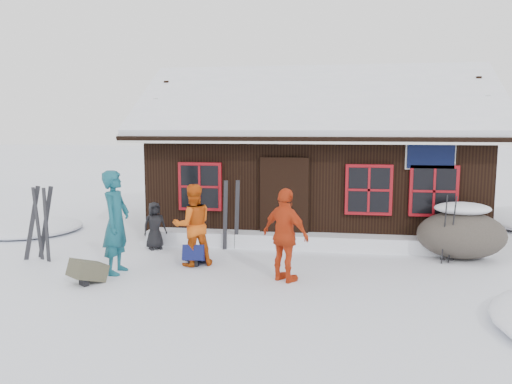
# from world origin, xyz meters

# --- Properties ---
(ground) EXTENTS (120.00, 120.00, 0.00)m
(ground) POSITION_xyz_m (0.00, 0.00, 0.00)
(ground) COLOR white
(ground) RESTS_ON ground
(mountain_hut) EXTENTS (8.90, 6.09, 4.42)m
(mountain_hut) POSITION_xyz_m (1.50, 4.98, 1.58)
(mountain_hut) COLOR black
(mountain_hut) RESTS_ON ground
(snow_drift) EXTENTS (7.60, 0.60, 0.35)m
(snow_drift) POSITION_xyz_m (1.50, 2.25, 0.17)
(snow_drift) COLOR white
(snow_drift) RESTS_ON ground
(snow_mounds) EXTENTS (20.60, 13.20, 0.48)m
(snow_mounds) POSITION_xyz_m (1.65, 1.86, 0.00)
(snow_mounds) COLOR white
(snow_mounds) RESTS_ON ground
(skier_teal) EXTENTS (0.49, 0.72, 1.96)m
(skier_teal) POSITION_xyz_m (-2.00, -0.23, 0.98)
(skier_teal) COLOR #134E5C
(skier_teal) RESTS_ON ground
(skier_orange_left) EXTENTS (0.99, 0.92, 1.64)m
(skier_orange_left) POSITION_xyz_m (-0.73, 0.50, 0.82)
(skier_orange_left) COLOR #CC4F0E
(skier_orange_left) RESTS_ON ground
(skier_orange_right) EXTENTS (1.05, 0.89, 1.68)m
(skier_orange_right) POSITION_xyz_m (1.19, -0.25, 0.84)
(skier_orange_right) COLOR red
(skier_orange_right) RESTS_ON ground
(skier_crouched) EXTENTS (0.63, 0.59, 1.08)m
(skier_crouched) POSITION_xyz_m (-1.95, 1.65, 0.54)
(skier_crouched) COLOR black
(skier_crouched) RESTS_ON ground
(boulder) EXTENTS (1.81, 1.36, 1.06)m
(boulder) POSITION_xyz_m (4.69, 1.90, 0.54)
(boulder) COLOR #524A42
(boulder) RESTS_ON ground
(ski_pair_left) EXTENTS (0.59, 0.33, 1.58)m
(ski_pair_left) POSITION_xyz_m (-4.08, 0.53, 0.75)
(ski_pair_left) COLOR black
(ski_pair_left) RESTS_ON ground
(ski_pair_mid) EXTENTS (0.43, 0.19, 1.57)m
(ski_pair_mid) POSITION_xyz_m (-3.91, 0.38, 0.74)
(ski_pair_mid) COLOR black
(ski_pair_mid) RESTS_ON ground
(ski_pair_right) EXTENTS (0.38, 0.18, 1.62)m
(ski_pair_right) POSITION_xyz_m (-0.25, 1.92, 0.76)
(ski_pair_right) COLOR black
(ski_pair_right) RESTS_ON ground
(ski_poles) EXTENTS (0.26, 0.13, 1.44)m
(ski_poles) POSITION_xyz_m (4.33, 1.42, 0.68)
(ski_poles) COLOR black
(ski_poles) RESTS_ON ground
(backpack_blue) EXTENTS (0.48, 0.60, 0.31)m
(backpack_blue) POSITION_xyz_m (-0.70, 0.54, 0.15)
(backpack_blue) COLOR #11174B
(backpack_blue) RESTS_ON ground
(backpack_olive) EXTENTS (0.67, 0.71, 0.31)m
(backpack_olive) POSITION_xyz_m (-2.26, -0.91, 0.15)
(backpack_olive) COLOR #484634
(backpack_olive) RESTS_ON ground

